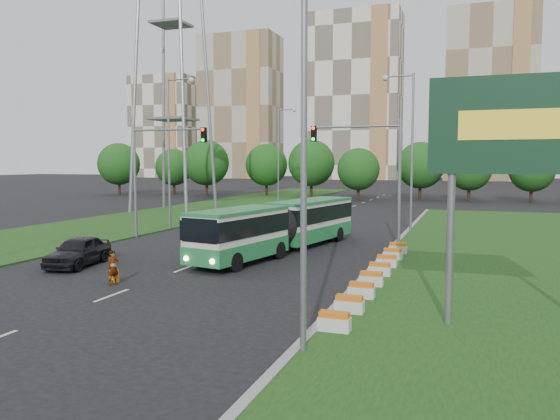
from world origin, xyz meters
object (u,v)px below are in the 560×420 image
at_px(articulated_bus, 279,226).
at_px(billboard, 531,136).
at_px(car_left_far, 233,222).
at_px(car_left_near, 78,251).
at_px(shopping_trolley, 114,276).
at_px(traffic_mast_median, 374,163).
at_px(transmission_pylon, 171,5).
at_px(pedestrian, 113,268).
at_px(traffic_mast_left, 154,163).

bearing_deg(articulated_bus, billboard, -33.62).
relative_size(billboard, car_left_far, 1.91).
height_order(articulated_bus, car_left_near, articulated_bus).
bearing_deg(billboard, shopping_trolley, 172.83).
xyz_separation_m(traffic_mast_median, articulated_bus, (-4.98, -3.56, -3.80)).
distance_m(articulated_bus, car_left_near, 11.39).
xyz_separation_m(transmission_pylon, articulated_bus, (19.80, -21.56, -20.45)).
xyz_separation_m(car_left_far, shopping_trolley, (2.64, -18.84, -0.42)).
bearing_deg(traffic_mast_median, pedestrian, -121.71).
relative_size(articulated_bus, pedestrian, 10.09).
bearing_deg(car_left_near, traffic_mast_left, 89.93).
height_order(billboard, transmission_pylon, transmission_pylon).
bearing_deg(traffic_mast_left, articulated_bus, -14.14).
distance_m(car_left_near, car_left_far, 16.27).
relative_size(car_left_far, pedestrian, 2.74).
bearing_deg(shopping_trolley, car_left_far, 91.23).
distance_m(traffic_mast_left, transmission_pylon, 27.03).
relative_size(traffic_mast_median, articulated_bus, 0.52).
bearing_deg(car_left_near, pedestrian, -45.10).
height_order(billboard, car_left_near, billboard).
xyz_separation_m(traffic_mast_left, shopping_trolley, (5.96, -12.91, -5.08)).
height_order(car_left_near, car_left_far, car_left_near).
distance_m(traffic_mast_left, car_left_near, 11.39).
bearing_deg(billboard, traffic_mast_median, 115.03).
distance_m(car_left_far, pedestrian, 19.54).
height_order(traffic_mast_left, shopping_trolley, traffic_mast_left).
distance_m(transmission_pylon, car_left_near, 37.93).
relative_size(traffic_mast_median, shopping_trolley, 14.42).
bearing_deg(transmission_pylon, traffic_mast_left, -63.14).
relative_size(billboard, shopping_trolley, 14.42).
bearing_deg(traffic_mast_left, transmission_pylon, 116.86).
distance_m(traffic_mast_left, car_left_far, 8.24).
relative_size(transmission_pylon, articulated_bus, 2.85).
bearing_deg(car_left_near, articulated_bus, 32.56).
relative_size(pedestrian, shopping_trolley, 2.75).
bearing_deg(billboard, pedestrian, 174.33).
distance_m(transmission_pylon, shopping_trolley, 41.63).
bearing_deg(articulated_bus, car_left_far, 140.25).
height_order(articulated_bus, pedestrian, articulated_bus).
height_order(billboard, car_left_far, billboard).
relative_size(traffic_mast_median, car_left_far, 1.91).
xyz_separation_m(transmission_pylon, pedestrian, (15.89, -32.38, -21.24)).
height_order(car_left_far, shopping_trolley, car_left_far).
height_order(traffic_mast_median, shopping_trolley, traffic_mast_median).
bearing_deg(traffic_mast_median, articulated_bus, -144.42).
bearing_deg(transmission_pylon, car_left_near, -68.64).
bearing_deg(transmission_pylon, shopping_trolley, -63.97).
height_order(traffic_mast_left, pedestrian, traffic_mast_left).
bearing_deg(car_left_far, shopping_trolley, -73.34).
xyz_separation_m(traffic_mast_left, articulated_bus, (10.18, -2.56, -3.80)).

